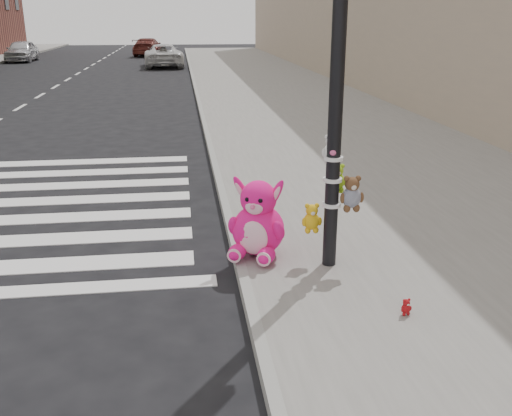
{
  "coord_description": "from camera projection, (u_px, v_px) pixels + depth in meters",
  "views": [
    {
      "loc": [
        0.92,
        -4.29,
        2.97
      ],
      "look_at": [
        1.77,
        2.2,
        0.75
      ],
      "focal_mm": 40.0,
      "sensor_mm": 36.0,
      "label": 1
    }
  ],
  "objects": [
    {
      "name": "signal_pole",
      "position": [
        336.0,
        127.0,
        6.32
      ],
      "size": [
        0.69,
        0.48,
        4.0
      ],
      "color": "black",
      "rests_on": "sidewalk_near"
    },
    {
      "name": "car_maroon_near",
      "position": [
        148.0,
        47.0,
        43.9
      ],
      "size": [
        2.37,
        4.75,
        1.33
      ],
      "primitive_type": "imported",
      "rotation": [
        0.0,
        0.0,
        3.03
      ],
      "color": "#5D201A",
      "rests_on": "ground"
    },
    {
      "name": "car_silver_deep",
      "position": [
        22.0,
        51.0,
        38.41
      ],
      "size": [
        1.71,
        4.14,
        1.41
      ],
      "primitive_type": "imported",
      "rotation": [
        0.0,
        0.0,
        0.01
      ],
      "color": "silver",
      "rests_on": "ground"
    },
    {
      "name": "ground",
      "position": [
        84.0,
        381.0,
        4.87
      ],
      "size": [
        120.0,
        120.0,
        0.0
      ],
      "primitive_type": "plane",
      "color": "black",
      "rests_on": "ground"
    },
    {
      "name": "curb_edge",
      "position": [
        207.0,
        136.0,
        14.43
      ],
      "size": [
        0.12,
        80.0,
        0.15
      ],
      "primitive_type": "cube",
      "color": "gray",
      "rests_on": "ground"
    },
    {
      "name": "pink_bunny",
      "position": [
        258.0,
        224.0,
        6.95
      ],
      "size": [
        0.86,
        0.92,
        1.01
      ],
      "rotation": [
        0.0,
        0.0,
        -0.42
      ],
      "color": "#FF1586",
      "rests_on": "sidewalk_near"
    },
    {
      "name": "car_white_near",
      "position": [
        163.0,
        56.0,
        34.35
      ],
      "size": [
        2.48,
        4.95,
        1.34
      ],
      "primitive_type": "imported",
      "rotation": [
        0.0,
        0.0,
        3.19
      ],
      "color": "silver",
      "rests_on": "ground"
    },
    {
      "name": "sidewalk_near",
      "position": [
        340.0,
        133.0,
        14.86
      ],
      "size": [
        7.0,
        80.0,
        0.14
      ],
      "primitive_type": "cube",
      "color": "slate",
      "rests_on": "ground"
    },
    {
      "name": "red_teddy",
      "position": [
        406.0,
        307.0,
        5.64
      ],
      "size": [
        0.14,
        0.11,
        0.18
      ],
      "primitive_type": null,
      "rotation": [
        0.0,
        0.0,
        0.19
      ],
      "color": "#AA1115",
      "rests_on": "sidewalk_near"
    }
  ]
}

